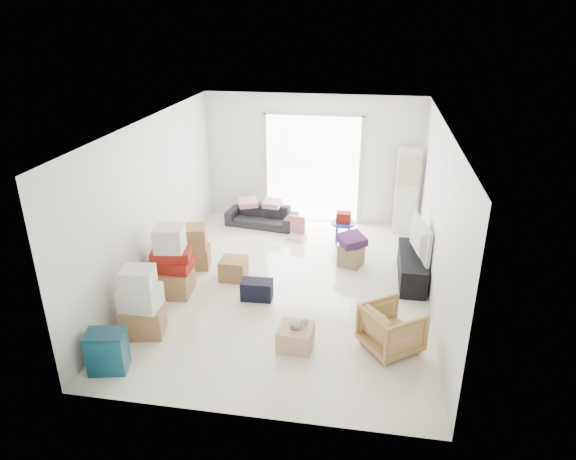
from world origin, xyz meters
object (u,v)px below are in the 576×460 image
at_px(armchair, 392,327).
at_px(kids_table, 343,221).
at_px(storage_bins, 107,351).
at_px(television, 413,251).
at_px(ac_tower, 407,192).
at_px(tv_console, 412,267).
at_px(ottoman, 351,255).
at_px(sofa, 261,213).
at_px(wood_crate, 296,337).

xyz_separation_m(armchair, kids_table, (-0.88, 3.42, 0.08)).
distance_m(armchair, storage_bins, 3.68).
relative_size(television, kids_table, 1.69).
distance_m(ac_tower, kids_table, 1.45).
relative_size(ac_tower, tv_console, 1.24).
bearing_deg(television, ottoman, 59.77).
bearing_deg(tv_console, storage_bins, -141.73).
bearing_deg(ac_tower, tv_console, -88.61).
relative_size(television, storage_bins, 1.86).
distance_m(tv_console, storage_bins, 4.97).
height_order(tv_console, television, television).
xyz_separation_m(ac_tower, kids_table, (-1.20, -0.68, -0.44)).
xyz_separation_m(tv_console, kids_table, (-1.25, 1.38, 0.20)).
height_order(ac_tower, sofa, ac_tower).
relative_size(ac_tower, television, 1.69).
bearing_deg(storage_bins, kids_table, 59.30).
height_order(storage_bins, ottoman, storage_bins).
xyz_separation_m(ac_tower, ottoman, (-0.99, -1.69, -0.68)).
distance_m(ac_tower, ottoman, 2.07).
bearing_deg(armchair, kids_table, -21.78).
relative_size(ac_tower, armchair, 2.50).
bearing_deg(sofa, television, -24.12).
xyz_separation_m(ac_tower, storage_bins, (-3.85, -5.14, -0.59)).
bearing_deg(kids_table, wood_crate, -96.22).
distance_m(ac_tower, sofa, 3.02).
relative_size(storage_bins, kids_table, 0.91).
height_order(ac_tower, storage_bins, ac_tower).
bearing_deg(ottoman, ac_tower, 59.60).
bearing_deg(armchair, television, -46.61).
distance_m(television, ottoman, 1.16).
height_order(television, storage_bins, television).
xyz_separation_m(tv_console, wood_crate, (-1.64, -2.20, -0.08)).
bearing_deg(wood_crate, armchair, 7.46).
xyz_separation_m(kids_table, wood_crate, (-0.39, -3.58, -0.28)).
height_order(tv_console, kids_table, kids_table).
bearing_deg(ac_tower, ottoman, -120.40).
distance_m(tv_console, armchair, 2.07).
relative_size(tv_console, storage_bins, 2.52).
relative_size(tv_console, television, 1.36).
relative_size(television, armchair, 1.48).
bearing_deg(armchair, tv_console, -46.61).
distance_m(sofa, armchair, 4.75).
height_order(armchair, kids_table, armchair).
xyz_separation_m(television, armchair, (-0.37, -2.04, -0.19)).
bearing_deg(wood_crate, sofa, 108.34).
relative_size(sofa, storage_bins, 2.64).
height_order(storage_bins, wood_crate, storage_bins).
bearing_deg(ac_tower, wood_crate, -110.48).
distance_m(sofa, kids_table, 1.84).
bearing_deg(wood_crate, tv_console, 53.26).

